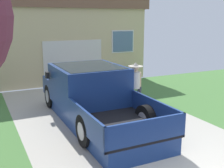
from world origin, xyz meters
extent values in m
cube|color=#B5AFA1|center=(0.00, 4.50, -0.03)|extent=(5.20, 9.00, 0.06)
cube|color=navy|center=(-0.36, 4.01, 0.21)|extent=(1.85, 5.45, 0.42)
cube|color=navy|center=(-0.36, 4.70, 1.01)|extent=(1.99, 2.23, 1.19)
cube|color=#1E2833|center=(-0.36, 4.70, 1.37)|extent=(1.75, 2.05, 0.50)
cube|color=navy|center=(-0.35, 6.27, 0.72)|extent=(1.98, 0.94, 0.60)
cube|color=black|center=(-0.37, 2.44, 0.45)|extent=(1.99, 2.31, 0.06)
cube|color=navy|center=(-1.33, 2.45, 0.71)|extent=(0.07, 2.30, 0.57)
cube|color=navy|center=(0.58, 2.43, 0.71)|extent=(0.07, 2.30, 0.57)
cube|color=navy|center=(-0.38, 1.32, 0.71)|extent=(1.98, 0.07, 0.57)
cube|color=black|center=(-1.44, 5.48, 1.27)|extent=(0.10, 0.18, 0.20)
cylinder|color=black|center=(-1.21, 6.14, 0.40)|extent=(0.26, 0.80, 0.80)
cylinder|color=#9E9EA3|center=(-1.21, 6.14, 0.40)|extent=(0.28, 0.44, 0.44)
cylinder|color=black|center=(0.51, 6.13, 0.40)|extent=(0.26, 0.80, 0.80)
cylinder|color=#9E9EA3|center=(0.51, 6.13, 0.40)|extent=(0.28, 0.44, 0.44)
cylinder|color=black|center=(-1.23, 2.67, 0.40)|extent=(0.26, 0.80, 0.80)
cylinder|color=#9E9EA3|center=(-1.23, 2.67, 0.40)|extent=(0.28, 0.44, 0.44)
cylinder|color=black|center=(0.49, 2.66, 0.40)|extent=(0.26, 0.80, 0.80)
cylinder|color=#9E9EA3|center=(0.49, 2.66, 0.40)|extent=(0.28, 0.44, 0.44)
cylinder|color=#333842|center=(1.26, 4.31, 0.43)|extent=(0.13, 0.13, 0.86)
cylinder|color=#333842|center=(0.93, 4.29, 0.43)|extent=(0.13, 0.13, 0.86)
cylinder|color=silver|center=(1.10, 4.30, 1.10)|extent=(0.29, 0.29, 0.54)
cylinder|color=beige|center=(1.27, 4.31, 1.02)|extent=(0.09, 0.09, 0.65)
cylinder|color=beige|center=(0.93, 4.29, 1.02)|extent=(0.09, 0.09, 0.65)
sphere|color=beige|center=(1.10, 4.30, 1.50)|extent=(0.22, 0.22, 0.22)
cylinder|color=#BCB2A3|center=(1.10, 4.30, 1.55)|extent=(0.47, 0.47, 0.01)
cone|color=#BCB2A3|center=(1.10, 4.30, 1.61)|extent=(0.23, 0.23, 0.12)
cube|color=#232328|center=(0.98, 4.12, 0.12)|extent=(0.40, 0.14, 0.25)
torus|color=#232328|center=(0.98, 4.12, 0.30)|extent=(0.36, 0.02, 0.36)
cube|color=#CAB685|center=(-0.21, 12.28, 1.75)|extent=(9.42, 6.22, 3.50)
cube|color=silver|center=(0.64, 9.14, 1.03)|extent=(2.80, 0.06, 2.06)
cube|color=slate|center=(3.25, 9.14, 1.92)|extent=(1.10, 0.05, 1.00)
cube|color=silver|center=(3.25, 9.16, 1.92)|extent=(1.23, 0.02, 1.12)
camera|label=1|loc=(-3.44, -3.27, 3.01)|focal=45.03mm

